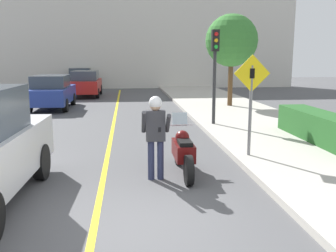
{
  "coord_description": "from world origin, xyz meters",
  "views": [
    {
      "loc": [
        -0.05,
        -5.48,
        2.6
      ],
      "look_at": [
        0.85,
        2.72,
        1.06
      ],
      "focal_mm": 40.0,
      "sensor_mm": 36.0,
      "label": 1
    }
  ],
  "objects_px": {
    "motorcycle": "(183,152)",
    "person_biker": "(156,129)",
    "traffic_light": "(215,59)",
    "parked_car_blue": "(52,92)",
    "parked_car_black": "(81,78)",
    "parked_car_red": "(86,83)",
    "street_tree": "(232,41)",
    "crossing_sign": "(251,96)"
  },
  "relations": [
    {
      "from": "motorcycle",
      "to": "traffic_light",
      "type": "bearing_deg",
      "value": 70.01
    },
    {
      "from": "traffic_light",
      "to": "parked_car_black",
      "type": "bearing_deg",
      "value": 111.03
    },
    {
      "from": "parked_car_red",
      "to": "motorcycle",
      "type": "bearing_deg",
      "value": -77.06
    },
    {
      "from": "person_biker",
      "to": "parked_car_blue",
      "type": "height_order",
      "value": "person_biker"
    },
    {
      "from": "crossing_sign",
      "to": "traffic_light",
      "type": "bearing_deg",
      "value": 88.3
    },
    {
      "from": "parked_car_blue",
      "to": "parked_car_red",
      "type": "height_order",
      "value": "same"
    },
    {
      "from": "person_biker",
      "to": "parked_car_black",
      "type": "relative_size",
      "value": 0.43
    },
    {
      "from": "traffic_light",
      "to": "parked_car_black",
      "type": "height_order",
      "value": "traffic_light"
    },
    {
      "from": "motorcycle",
      "to": "traffic_light",
      "type": "distance_m",
      "value": 6.02
    },
    {
      "from": "parked_car_blue",
      "to": "person_biker",
      "type": "bearing_deg",
      "value": -69.46
    },
    {
      "from": "parked_car_red",
      "to": "parked_car_black",
      "type": "relative_size",
      "value": 1.0
    },
    {
      "from": "traffic_light",
      "to": "parked_car_red",
      "type": "height_order",
      "value": "traffic_light"
    },
    {
      "from": "crossing_sign",
      "to": "parked_car_blue",
      "type": "distance_m",
      "value": 12.4
    },
    {
      "from": "street_tree",
      "to": "crossing_sign",
      "type": "bearing_deg",
      "value": -102.68
    },
    {
      "from": "person_biker",
      "to": "traffic_light",
      "type": "relative_size",
      "value": 0.53
    },
    {
      "from": "traffic_light",
      "to": "street_tree",
      "type": "relative_size",
      "value": 0.75
    },
    {
      "from": "motorcycle",
      "to": "crossing_sign",
      "type": "relative_size",
      "value": 0.86
    },
    {
      "from": "crossing_sign",
      "to": "traffic_light",
      "type": "distance_m",
      "value": 4.55
    },
    {
      "from": "motorcycle",
      "to": "street_tree",
      "type": "bearing_deg",
      "value": 69.16
    },
    {
      "from": "motorcycle",
      "to": "street_tree",
      "type": "height_order",
      "value": "street_tree"
    },
    {
      "from": "parked_car_red",
      "to": "street_tree",
      "type": "bearing_deg",
      "value": -39.99
    },
    {
      "from": "parked_car_red",
      "to": "person_biker",
      "type": "bearing_deg",
      "value": -79.33
    },
    {
      "from": "street_tree",
      "to": "parked_car_blue",
      "type": "distance_m",
      "value": 9.3
    },
    {
      "from": "traffic_light",
      "to": "parked_car_blue",
      "type": "relative_size",
      "value": 0.81
    },
    {
      "from": "crossing_sign",
      "to": "street_tree",
      "type": "xyz_separation_m",
      "value": [
        2.14,
        9.49,
        1.7
      ]
    },
    {
      "from": "motorcycle",
      "to": "traffic_light",
      "type": "relative_size",
      "value": 0.64
    },
    {
      "from": "motorcycle",
      "to": "parked_car_black",
      "type": "distance_m",
      "value": 23.64
    },
    {
      "from": "parked_car_blue",
      "to": "traffic_light",
      "type": "bearing_deg",
      "value": -40.44
    },
    {
      "from": "traffic_light",
      "to": "street_tree",
      "type": "xyz_separation_m",
      "value": [
        2.0,
        5.03,
        0.84
      ]
    },
    {
      "from": "motorcycle",
      "to": "person_biker",
      "type": "xyz_separation_m",
      "value": [
        -0.64,
        -0.33,
        0.61
      ]
    },
    {
      "from": "crossing_sign",
      "to": "street_tree",
      "type": "distance_m",
      "value": 9.88
    },
    {
      "from": "person_biker",
      "to": "parked_car_red",
      "type": "distance_m",
      "value": 17.57
    },
    {
      "from": "motorcycle",
      "to": "parked_car_red",
      "type": "height_order",
      "value": "parked_car_red"
    },
    {
      "from": "motorcycle",
      "to": "person_biker",
      "type": "distance_m",
      "value": 0.94
    },
    {
      "from": "crossing_sign",
      "to": "parked_car_blue",
      "type": "height_order",
      "value": "crossing_sign"
    },
    {
      "from": "traffic_light",
      "to": "motorcycle",
      "type": "bearing_deg",
      "value": -109.99
    },
    {
      "from": "parked_car_black",
      "to": "parked_car_blue",
      "type": "bearing_deg",
      "value": -90.34
    },
    {
      "from": "motorcycle",
      "to": "crossing_sign",
      "type": "bearing_deg",
      "value": 25.68
    },
    {
      "from": "person_biker",
      "to": "parked_car_black",
      "type": "xyz_separation_m",
      "value": [
        -4.26,
        23.45,
        -0.25
      ]
    },
    {
      "from": "person_biker",
      "to": "crossing_sign",
      "type": "bearing_deg",
      "value": 26.11
    },
    {
      "from": "motorcycle",
      "to": "parked_car_blue",
      "type": "height_order",
      "value": "parked_car_blue"
    },
    {
      "from": "person_biker",
      "to": "parked_car_blue",
      "type": "xyz_separation_m",
      "value": [
        -4.33,
        11.55,
        -0.25
      ]
    }
  ]
}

